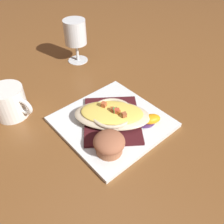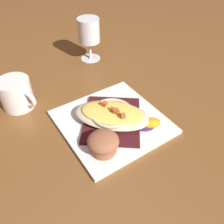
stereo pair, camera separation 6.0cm
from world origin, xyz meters
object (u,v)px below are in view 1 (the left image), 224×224
(gratin_dish, at_px, (112,114))
(coffee_mug, at_px, (10,104))
(muffin, at_px, (109,144))
(stemmed_glass, at_px, (75,35))
(square_plate, at_px, (112,122))
(orange_garnish, at_px, (150,120))

(gratin_dish, height_order, coffee_mug, coffee_mug)
(muffin, height_order, stemmed_glass, stemmed_glass)
(muffin, bearing_deg, gratin_dish, 122.74)
(coffee_mug, bearing_deg, square_plate, 28.81)
(muffin, height_order, coffee_mug, coffee_mug)
(gratin_dish, height_order, stemmed_glass, stemmed_glass)
(coffee_mug, bearing_deg, muffin, 9.24)
(square_plate, height_order, coffee_mug, coffee_mug)
(coffee_mug, relative_size, stemmed_glass, 0.80)
(square_plate, relative_size, muffin, 3.54)
(orange_garnish, height_order, stemmed_glass, stemmed_glass)
(gratin_dish, xyz_separation_m, muffin, (0.05, -0.08, 0.00))
(gratin_dish, bearing_deg, coffee_mug, -151.20)
(square_plate, height_order, orange_garnish, orange_garnish)
(stemmed_glass, bearing_deg, gratin_dish, -32.69)
(square_plate, relative_size, stemmed_glass, 1.73)
(gratin_dish, relative_size, orange_garnish, 3.13)
(orange_garnish, xyz_separation_m, coffee_mug, (-0.32, -0.18, 0.02))
(square_plate, distance_m, coffee_mug, 0.27)
(gratin_dish, distance_m, coffee_mug, 0.27)
(gratin_dish, height_order, orange_garnish, gratin_dish)
(orange_garnish, distance_m, stemmed_glass, 0.40)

